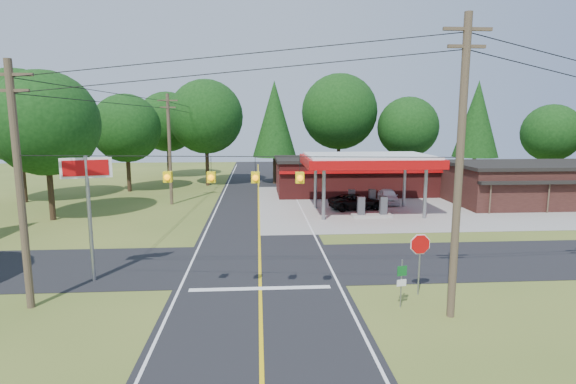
{
  "coord_description": "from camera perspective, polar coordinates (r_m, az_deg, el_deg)",
  "views": [
    {
      "loc": [
        -0.05,
        -23.29,
        7.68
      ],
      "look_at": [
        2.0,
        7.0,
        2.8
      ],
      "focal_mm": 28.0,
      "sensor_mm": 36.0,
      "label": 1
    }
  ],
  "objects": [
    {
      "name": "strip_building",
      "position": [
        48.6,
        31.42,
        0.97
      ],
      "size": [
        20.4,
        8.75,
        3.8
      ],
      "color": "black",
      "rests_on": "ground"
    },
    {
      "name": "utility_pole_north",
      "position": [
        58.72,
        -10.23,
        6.13
      ],
      "size": [
        0.3,
        0.3,
        9.5
      ],
      "color": "#473828",
      "rests_on": "ground"
    },
    {
      "name": "route_sign_post",
      "position": [
        19.35,
        14.22,
        -10.69
      ],
      "size": [
        0.42,
        0.12,
        2.05
      ],
      "color": "gray",
      "rests_on": "ground"
    },
    {
      "name": "utility_pole_near_left",
      "position": [
        20.74,
        -30.95,
        0.96
      ],
      "size": [
        1.8,
        0.3,
        10.0
      ],
      "color": "#473828",
      "rests_on": "ground"
    },
    {
      "name": "treeline_backdrop",
      "position": [
        47.31,
        -2.85,
        8.89
      ],
      "size": [
        70.27,
        51.59,
        13.3
      ],
      "color": "#332316",
      "rests_on": "ground"
    },
    {
      "name": "ground",
      "position": [
        24.53,
        -3.6,
        -9.14
      ],
      "size": [
        120.0,
        120.0,
        0.0
      ],
      "primitive_type": "plane",
      "color": "#485F21",
      "rests_on": "ground"
    },
    {
      "name": "convenience_store",
      "position": [
        47.71,
        8.32,
        2.1
      ],
      "size": [
        16.4,
        7.55,
        3.8
      ],
      "color": "maroon",
      "rests_on": "ground"
    },
    {
      "name": "utility_pole_near_right",
      "position": [
        18.04,
        20.92,
        3.05
      ],
      "size": [
        1.8,
        0.3,
        11.5
      ],
      "color": "#473828",
      "rests_on": "ground"
    },
    {
      "name": "sedan_car",
      "position": [
        42.64,
        12.6,
        -0.56
      ],
      "size": [
        4.3,
        4.3,
        1.34
      ],
      "primitive_type": "imported",
      "rotation": [
        0.0,
        0.0,
        -0.1
      ],
      "color": "white",
      "rests_on": "ground"
    },
    {
      "name": "gas_canopy",
      "position": [
        37.56,
        10.11,
        3.78
      ],
      "size": [
        10.6,
        7.4,
        4.88
      ],
      "color": "gray",
      "rests_on": "ground"
    },
    {
      "name": "lane_center_yellow",
      "position": [
        24.52,
        -3.6,
        -9.08
      ],
      "size": [
        0.15,
        110.0,
        0.0
      ],
      "primitive_type": "cube",
      "color": "yellow",
      "rests_on": "main_highway"
    },
    {
      "name": "suv_car",
      "position": [
        39.38,
        8.73,
        -1.23
      ],
      "size": [
        5.59,
        5.59,
        1.35
      ],
      "primitive_type": "imported",
      "rotation": [
        0.0,
        0.0,
        1.74
      ],
      "color": "black",
      "rests_on": "ground"
    },
    {
      "name": "big_stop_sign",
      "position": [
        22.95,
        -24.09,
        0.18
      ],
      "size": [
        2.19,
        0.68,
        6.06
      ],
      "color": "gray",
      "rests_on": "ground"
    },
    {
      "name": "overhead_beacons",
      "position": [
        17.38,
        -7.0,
        4.21
      ],
      "size": [
        17.04,
        2.04,
        1.03
      ],
      "color": "black",
      "rests_on": "ground"
    },
    {
      "name": "utility_pole_far_left",
      "position": [
        42.12,
        -14.81,
        5.46
      ],
      "size": [
        1.8,
        0.3,
        10.0
      ],
      "color": "#473828",
      "rests_on": "ground"
    },
    {
      "name": "main_highway",
      "position": [
        24.52,
        -3.6,
        -9.11
      ],
      "size": [
        8.0,
        120.0,
        0.02
      ],
      "primitive_type": "cube",
      "color": "black",
      "rests_on": "ground"
    },
    {
      "name": "cross_road",
      "position": [
        24.52,
        -3.6,
        -9.1
      ],
      "size": [
        70.0,
        7.0,
        0.02
      ],
      "primitive_type": "cube",
      "color": "black",
      "rests_on": "ground"
    },
    {
      "name": "octagonal_stop_sign",
      "position": [
        20.6,
        16.43,
        -6.95
      ],
      "size": [
        0.96,
        0.13,
        2.8
      ],
      "color": "gray",
      "rests_on": "ground"
    }
  ]
}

